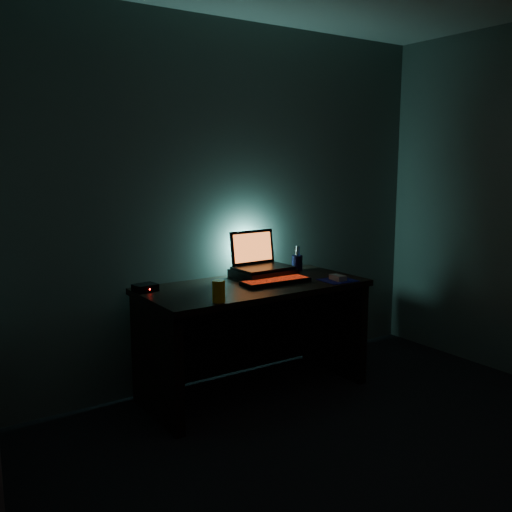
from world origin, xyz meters
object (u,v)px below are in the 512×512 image
at_px(laptop, 259,259).
at_px(mouse, 338,278).
at_px(keyboard, 276,281).
at_px(juice_glass, 219,291).
at_px(router, 145,288).
at_px(pen_cup, 297,263).

height_order(laptop, mouse, laptop).
xyz_separation_m(keyboard, juice_glass, (-0.57, -0.22, 0.05)).
xyz_separation_m(keyboard, router, (-0.81, 0.27, 0.01)).
xyz_separation_m(laptop, mouse, (0.36, -0.42, -0.10)).
distance_m(pen_cup, router, 1.21).
bearing_deg(router, mouse, -26.93).
distance_m(keyboard, mouse, 0.43).
relative_size(laptop, router, 2.58).
height_order(mouse, pen_cup, pen_cup).
distance_m(laptop, juice_glass, 0.78).
height_order(keyboard, router, router).
bearing_deg(pen_cup, router, -179.55).
bearing_deg(mouse, router, 163.45).
bearing_deg(juice_glass, router, 116.49).
height_order(keyboard, juice_glass, juice_glass).
height_order(mouse, router, router).
bearing_deg(keyboard, laptop, 83.31).
xyz_separation_m(mouse, pen_cup, (-0.01, 0.44, 0.04)).
relative_size(juice_glass, router, 0.84).
distance_m(mouse, router, 1.29).
bearing_deg(keyboard, mouse, -20.03).
height_order(keyboard, mouse, mouse).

